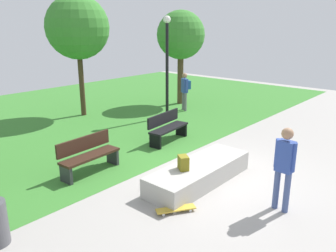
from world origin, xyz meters
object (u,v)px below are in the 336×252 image
(backpack_on_ledge, at_px, (183,163))
(pedestrian_with_backpack, at_px, (185,88))
(park_bench_far_right, at_px, (167,127))
(skater_performing_trick, at_px, (284,163))
(park_bench_by_oak, at_px, (88,154))
(concrete_ledge, at_px, (199,173))
(skateboard_by_ledge, at_px, (176,209))
(tree_young_birch, at_px, (181,36))
(tree_broad_elm, at_px, (78,28))
(lamp_post, at_px, (167,57))

(backpack_on_ledge, distance_m, pedestrian_with_backpack, 7.34)
(park_bench_far_right, relative_size, pedestrian_with_backpack, 1.01)
(backpack_on_ledge, height_order, skater_performing_trick, skater_performing_trick)
(pedestrian_with_backpack, bearing_deg, park_bench_by_oak, -161.62)
(concrete_ledge, bearing_deg, skateboard_by_ledge, -162.24)
(concrete_ledge, distance_m, backpack_on_ledge, 0.63)
(park_bench_by_oak, bearing_deg, tree_young_birch, 23.14)
(concrete_ledge, height_order, tree_broad_elm, tree_broad_elm)
(park_bench_far_right, distance_m, tree_young_birch, 6.09)
(backpack_on_ledge, relative_size, park_bench_far_right, 0.19)
(concrete_ledge, height_order, skater_performing_trick, skater_performing_trick)
(concrete_ledge, xyz_separation_m, skater_performing_trick, (0.07, -1.96, 0.78))
(pedestrian_with_backpack, bearing_deg, skater_performing_trick, -128.31)
(concrete_ledge, xyz_separation_m, skateboard_by_ledge, (-1.38, -0.44, -0.17))
(skateboard_by_ledge, height_order, tree_broad_elm, tree_broad_elm)
(park_bench_by_oak, bearing_deg, backpack_on_ledge, -69.57)
(tree_young_birch, bearing_deg, park_bench_by_oak, -156.86)
(concrete_ledge, height_order, backpack_on_ledge, backpack_on_ledge)
(skater_performing_trick, relative_size, lamp_post, 0.44)
(park_bench_by_oak, xyz_separation_m, tree_young_birch, (7.57, 3.23, 2.62))
(skateboard_by_ledge, distance_m, park_bench_far_right, 4.29)
(park_bench_far_right, height_order, tree_broad_elm, tree_broad_elm)
(backpack_on_ledge, height_order, pedestrian_with_backpack, pedestrian_with_backpack)
(skateboard_by_ledge, height_order, pedestrian_with_backpack, pedestrian_with_backpack)
(backpack_on_ledge, height_order, park_bench_by_oak, park_bench_by_oak)
(park_bench_by_oak, bearing_deg, park_bench_far_right, 1.56)
(concrete_ledge, relative_size, park_bench_by_oak, 1.81)
(tree_young_birch, bearing_deg, tree_broad_elm, 159.33)
(skater_performing_trick, xyz_separation_m, skateboard_by_ledge, (-1.45, 1.52, -0.95))
(pedestrian_with_backpack, bearing_deg, backpack_on_ledge, -141.76)
(backpack_on_ledge, distance_m, skateboard_by_ledge, 1.18)
(park_bench_by_oak, height_order, tree_young_birch, tree_young_birch)
(backpack_on_ledge, relative_size, pedestrian_with_backpack, 0.20)
(backpack_on_ledge, relative_size, skater_performing_trick, 0.19)
(skateboard_by_ledge, relative_size, pedestrian_with_backpack, 0.48)
(park_bench_far_right, xyz_separation_m, lamp_post, (2.20, 1.94, 1.91))
(tree_broad_elm, bearing_deg, park_bench_by_oak, -123.98)
(tree_broad_elm, relative_size, pedestrian_with_backpack, 2.90)
(concrete_ledge, relative_size, pedestrian_with_backpack, 1.81)
(backpack_on_ledge, distance_m, park_bench_far_right, 3.27)
(skateboard_by_ledge, height_order, lamp_post, lamp_post)
(skater_performing_trick, xyz_separation_m, park_bench_far_right, (1.64, 4.47, -0.53))
(tree_broad_elm, xyz_separation_m, tree_young_birch, (4.30, -1.62, -0.36))
(skater_performing_trick, distance_m, skateboard_by_ledge, 2.30)
(concrete_ledge, bearing_deg, park_bench_by_oak, 119.14)
(skater_performing_trick, height_order, skateboard_by_ledge, skater_performing_trick)
(park_bench_by_oak, relative_size, lamp_post, 0.42)
(tree_young_birch, bearing_deg, pedestrian_with_backpack, -132.26)
(park_bench_far_right, bearing_deg, tree_young_birch, 35.00)
(skateboard_by_ledge, bearing_deg, skater_performing_trick, -46.37)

